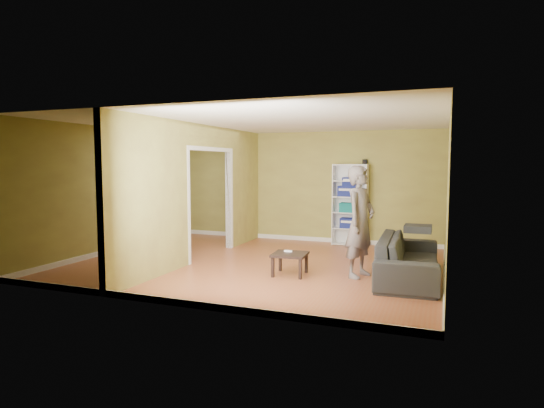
{
  "coord_description": "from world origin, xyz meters",
  "views": [
    {
      "loc": [
        3.21,
        -7.69,
        1.84
      ],
      "look_at": [
        0.2,
        0.2,
        1.1
      ],
      "focal_mm": 30.0,
      "sensor_mm": 36.0,
      "label": 1
    }
  ],
  "objects": [
    {
      "name": "paper_box_teal",
      "position": [
        1.18,
        2.56,
        0.86
      ],
      "size": [
        0.41,
        0.27,
        0.21
      ],
      "primitive_type": "cube",
      "color": "#125B56",
      "rests_on": "bookshelf"
    },
    {
      "name": "paper_box_navy_c",
      "position": [
        1.23,
        2.56,
        1.41
      ],
      "size": [
        0.39,
        0.25,
        0.2
      ],
      "primitive_type": "cube",
      "color": "navy",
      "rests_on": "bookshelf"
    },
    {
      "name": "dining_table",
      "position": [
        -2.66,
        0.64,
        0.69
      ],
      "size": [
        1.23,
        0.82,
        0.77
      ],
      "rotation": [
        0.0,
        0.0,
        0.14
      ],
      "color": "#EBAD84",
      "rests_on": "ground"
    },
    {
      "name": "chair_far",
      "position": [
        -2.66,
        1.19,
        0.43
      ],
      "size": [
        0.5,
        0.5,
        0.87
      ],
      "primitive_type": null,
      "rotation": [
        0.0,
        0.0,
        2.82
      ],
      "color": "tan",
      "rests_on": "ground"
    },
    {
      "name": "coffee_table",
      "position": [
        0.84,
        -0.63,
        0.31
      ],
      "size": [
        0.55,
        0.55,
        0.37
      ],
      "rotation": [
        0.0,
        0.0,
        0.07
      ],
      "color": "black",
      "rests_on": "ground"
    },
    {
      "name": "partition",
      "position": [
        -1.2,
        0.0,
        1.3
      ],
      "size": [
        0.22,
        5.5,
        2.6
      ],
      "primitive_type": null,
      "color": "olive",
      "rests_on": "ground"
    },
    {
      "name": "paper_box_navy_b",
      "position": [
        1.17,
        2.56,
        1.23
      ],
      "size": [
        0.46,
        0.3,
        0.24
      ],
      "primitive_type": "cube",
      "color": "navy",
      "rests_on": "bookshelf"
    },
    {
      "name": "chair_near",
      "position": [
        -2.61,
        0.0,
        0.5
      ],
      "size": [
        0.49,
        0.49,
        1.0
      ],
      "primitive_type": null,
      "rotation": [
        0.0,
        0.0,
        -0.07
      ],
      "color": "tan",
      "rests_on": "ground"
    },
    {
      "name": "paper_box_navy_a",
      "position": [
        1.22,
        2.56,
        0.5
      ],
      "size": [
        0.44,
        0.29,
        0.23
      ],
      "primitive_type": "cube",
      "color": "navy",
      "rests_on": "bookshelf"
    },
    {
      "name": "game_controller",
      "position": [
        0.77,
        -0.54,
        0.38
      ],
      "size": [
        0.14,
        0.04,
        0.03
      ],
      "primitive_type": "cube",
      "color": "white",
      "rests_on": "coffee_table"
    },
    {
      "name": "bookshelf",
      "position": [
        1.21,
        2.6,
        0.92
      ],
      "size": [
        0.78,
        0.34,
        1.84
      ],
      "color": "white",
      "rests_on": "ground"
    },
    {
      "name": "room_shell",
      "position": [
        0.0,
        0.0,
        1.3
      ],
      "size": [
        6.5,
        6.5,
        6.5
      ],
      "color": "#965233",
      "rests_on": "ground"
    },
    {
      "name": "wall_speaker",
      "position": [
        1.5,
        2.69,
        1.9
      ],
      "size": [
        0.1,
        0.1,
        0.1
      ],
      "primitive_type": "cube",
      "color": "black",
      "rests_on": "room_shell"
    },
    {
      "name": "person",
      "position": [
        1.94,
        -0.33,
        1.07
      ],
      "size": [
        0.92,
        0.81,
        2.13
      ],
      "primitive_type": "imported",
      "rotation": [
        0.0,
        0.0,
        1.27
      ],
      "color": "slate",
      "rests_on": "ground"
    },
    {
      "name": "sofa",
      "position": [
        2.7,
        -0.18,
        0.45
      ],
      "size": [
        2.38,
        1.09,
        0.89
      ],
      "primitive_type": "imported",
      "rotation": [
        0.0,
        0.0,
        1.61
      ],
      "color": "black",
      "rests_on": "ground"
    },
    {
      "name": "chair_left",
      "position": [
        -3.45,
        0.6,
        0.44
      ],
      "size": [
        0.52,
        0.52,
        0.88
      ],
      "primitive_type": null,
      "rotation": [
        0.0,
        0.0,
        -1.2
      ],
      "color": "#D5B985",
      "rests_on": "ground"
    }
  ]
}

